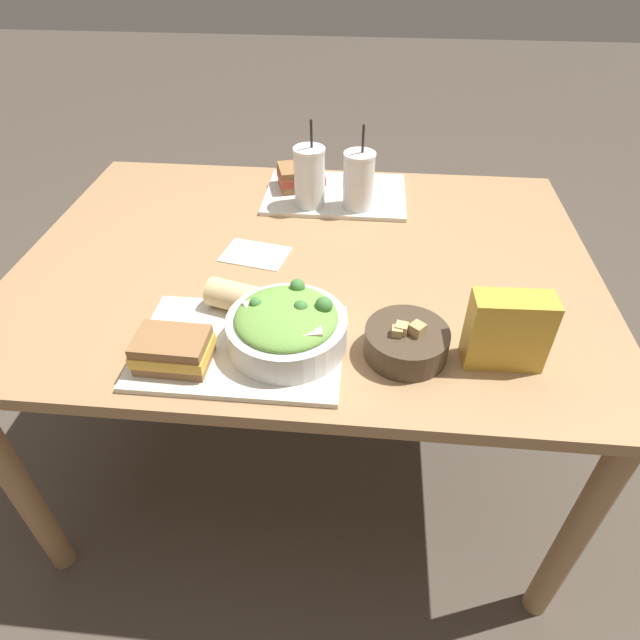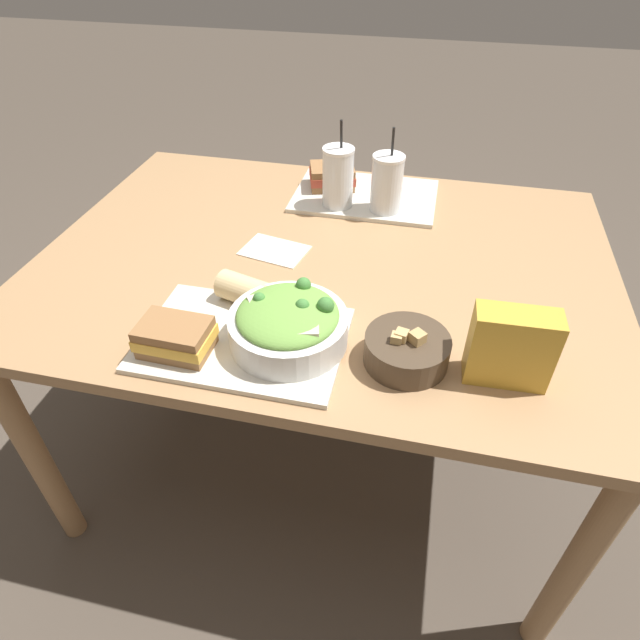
% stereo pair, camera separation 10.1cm
% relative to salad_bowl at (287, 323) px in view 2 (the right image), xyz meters
% --- Properties ---
extents(ground_plane, '(12.00, 12.00, 0.00)m').
position_rel_salad_bowl_xyz_m(ground_plane, '(0.00, 0.33, -0.81)').
color(ground_plane, '#4C4238').
extents(dining_table, '(1.42, 1.04, 0.75)m').
position_rel_salad_bowl_xyz_m(dining_table, '(0.00, 0.33, -0.14)').
color(dining_table, '#A37A51').
rests_on(dining_table, ground_plane).
extents(tray_near, '(0.41, 0.28, 0.01)m').
position_rel_salad_bowl_xyz_m(tray_near, '(-0.09, -0.01, -0.05)').
color(tray_near, beige).
rests_on(tray_near, dining_table).
extents(tray_far, '(0.41, 0.28, 0.01)m').
position_rel_salad_bowl_xyz_m(tray_far, '(0.05, 0.67, -0.05)').
color(tray_far, beige).
rests_on(tray_far, dining_table).
extents(salad_bowl, '(0.24, 0.24, 0.10)m').
position_rel_salad_bowl_xyz_m(salad_bowl, '(0.00, 0.00, 0.00)').
color(salad_bowl, white).
rests_on(salad_bowl, tray_near).
extents(soup_bowl, '(0.17, 0.17, 0.08)m').
position_rel_salad_bowl_xyz_m(soup_bowl, '(0.24, 0.00, -0.02)').
color(soup_bowl, '#473828').
rests_on(soup_bowl, dining_table).
extents(sandwich_near, '(0.14, 0.10, 0.06)m').
position_rel_salad_bowl_xyz_m(sandwich_near, '(-0.21, -0.07, -0.01)').
color(sandwich_near, olive).
rests_on(sandwich_near, tray_near).
extents(baguette_near, '(0.19, 0.11, 0.06)m').
position_rel_salad_bowl_xyz_m(baguette_near, '(-0.09, 0.09, -0.01)').
color(baguette_near, '#DBBC84').
rests_on(baguette_near, tray_near).
extents(sandwich_far, '(0.16, 0.14, 0.06)m').
position_rel_salad_bowl_xyz_m(sandwich_far, '(-0.06, 0.70, -0.01)').
color(sandwich_far, olive).
rests_on(sandwich_far, tray_far).
extents(drink_cup_dark, '(0.09, 0.09, 0.24)m').
position_rel_salad_bowl_xyz_m(drink_cup_dark, '(-0.02, 0.59, 0.03)').
color(drink_cup_dark, silver).
rests_on(drink_cup_dark, tray_far).
extents(drink_cup_red, '(0.09, 0.09, 0.23)m').
position_rel_salad_bowl_xyz_m(drink_cup_red, '(0.12, 0.59, 0.03)').
color(drink_cup_red, silver).
rests_on(drink_cup_red, tray_far).
extents(chip_bag, '(0.15, 0.07, 0.15)m').
position_rel_salad_bowl_xyz_m(chip_bag, '(0.42, 0.00, 0.02)').
color(chip_bag, gold).
rests_on(chip_bag, dining_table).
extents(napkin_folded, '(0.18, 0.14, 0.00)m').
position_rel_salad_bowl_xyz_m(napkin_folded, '(-0.13, 0.33, -0.06)').
color(napkin_folded, silver).
rests_on(napkin_folded, dining_table).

